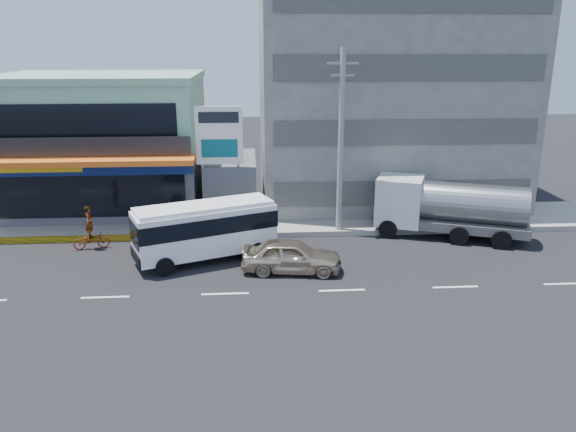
% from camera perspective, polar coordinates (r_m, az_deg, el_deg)
% --- Properties ---
extents(ground, '(120.00, 120.00, 0.00)m').
position_cam_1_polar(ground, '(24.17, -6.41, -7.86)').
color(ground, black).
rests_on(ground, ground).
extents(sidewalk, '(70.00, 5.00, 0.30)m').
position_cam_1_polar(sidewalk, '(33.18, 2.87, -0.46)').
color(sidewalk, gray).
rests_on(sidewalk, ground).
extents(shop_building, '(12.40, 11.70, 8.00)m').
position_cam_1_polar(shop_building, '(37.50, -18.17, 6.82)').
color(shop_building, '#48494E').
rests_on(shop_building, ground).
extents(concrete_building, '(16.00, 12.00, 14.00)m').
position_cam_1_polar(concrete_building, '(38.07, 9.70, 12.13)').
color(concrete_building, gray).
rests_on(concrete_building, ground).
extents(gap_structure, '(3.00, 6.00, 3.50)m').
position_cam_1_polar(gap_structure, '(34.94, -5.75, 3.11)').
color(gap_structure, '#48494E').
rests_on(gap_structure, ground).
extents(satellite_dish, '(1.50, 1.50, 0.15)m').
position_cam_1_polar(satellite_dish, '(33.57, -5.89, 5.72)').
color(satellite_dish, slate).
rests_on(satellite_dish, gap_structure).
extents(billboard, '(2.60, 0.18, 6.90)m').
position_cam_1_polar(billboard, '(31.58, -6.98, 7.46)').
color(billboard, gray).
rests_on(billboard, ground).
extents(utility_pole_near, '(1.60, 0.30, 10.00)m').
position_cam_1_polar(utility_pole_near, '(30.11, 5.39, 7.47)').
color(utility_pole_near, '#999993').
rests_on(utility_pole_near, ground).
extents(minibus, '(7.08, 4.53, 2.83)m').
position_cam_1_polar(minibus, '(27.35, -8.42, -1.12)').
color(minibus, white).
rests_on(minibus, ground).
extents(sedan, '(4.78, 2.42, 1.56)m').
position_cam_1_polar(sedan, '(25.97, 0.37, -4.06)').
color(sedan, beige).
rests_on(sedan, ground).
extents(tanker_truck, '(8.31, 5.08, 3.16)m').
position_cam_1_polar(tanker_truck, '(31.55, 15.67, 0.91)').
color(tanker_truck, silver).
rests_on(tanker_truck, ground).
extents(motorcycle_rider, '(1.88, 1.01, 2.29)m').
position_cam_1_polar(motorcycle_rider, '(30.56, -19.40, -1.82)').
color(motorcycle_rider, '#611A0D').
rests_on(motorcycle_rider, ground).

